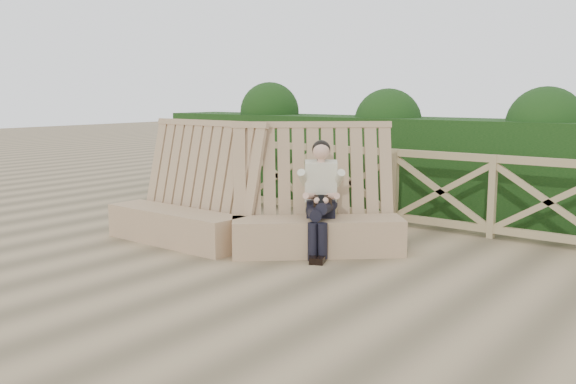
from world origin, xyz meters
The scene contains 5 objects.
ground centered at (0.00, 0.00, 0.00)m, with size 60.00×60.00×0.00m, color brown.
bench centered at (-1.50, 1.16, 0.39)m, with size 3.68×1.96×1.56m.
woman centered at (-0.59, 1.45, 0.72)m, with size 0.65×0.83×1.34m.
guardrail centered at (0.00, 3.50, 0.55)m, with size 10.10×0.09×1.10m.
hedge centered at (0.00, 4.70, 0.75)m, with size 12.00×1.20×1.50m, color black.
Camera 1 is at (3.64, -4.67, 1.89)m, focal length 40.00 mm.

